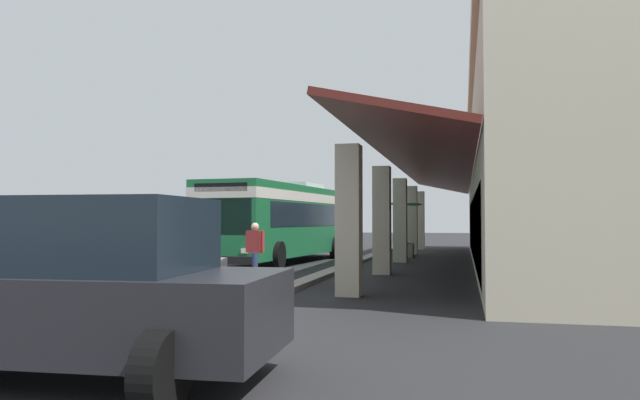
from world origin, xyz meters
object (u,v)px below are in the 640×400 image
Objects in this scene: parked_suv_charcoal at (57,285)px; potted_palm at (405,244)px; pedestrian at (255,249)px; parked_sedan_silver at (114,266)px; transit_bus at (284,217)px.

potted_palm is (-22.85, 1.63, -0.38)m from parked_suv_charcoal.
pedestrian is (-10.43, -1.39, -0.08)m from parked_suv_charcoal.
parked_suv_charcoal is 1.06× the size of parked_sedan_silver.
pedestrian is (7.88, 1.52, -0.92)m from transit_bus.
parked_suv_charcoal is at bearing 7.59° from pedestrian.
parked_suv_charcoal is at bearing 26.81° from parked_sedan_silver.
pedestrian reaches higher than parked_sedan_silver.
parked_sedan_silver is (12.42, -0.07, -1.10)m from transit_bus.
pedestrian is 12.78m from potted_palm.
transit_bus is 2.33× the size of parked_suv_charcoal.
transit_bus is 6.85× the size of pedestrian.
potted_palm is at bearing 134.96° from transit_bus.
parked_suv_charcoal is 22.91m from potted_palm.
transit_bus is at bearing -170.97° from parked_suv_charcoal.
potted_palm is at bearing 166.33° from pedestrian.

